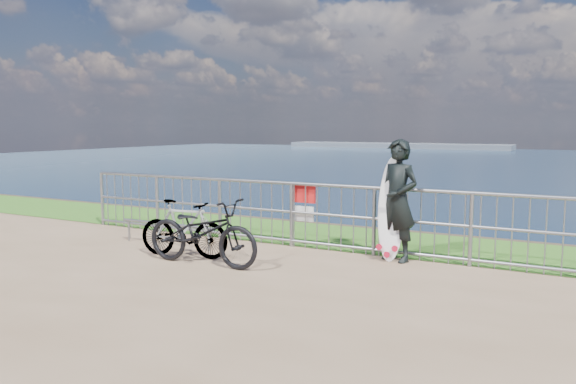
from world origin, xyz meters
The scene contains 8 objects.
grass_strip centered at (0.00, 2.70, 0.01)m, with size 120.00×120.00×0.00m, color #2F671C.
seascape centered at (-43.75, 147.49, -4.03)m, with size 260.00×260.00×5.00m.
railing centered at (0.01, 1.60, 0.58)m, with size 10.06×0.10×1.13m.
surfer centered at (1.43, 1.45, 0.94)m, with size 0.69×0.45×1.88m, color black.
surfboard centered at (1.33, 1.44, 0.75)m, with size 0.47×0.43×1.63m.
bicycle_near centered at (-1.07, -0.19, 0.51)m, with size 0.67×1.92×1.01m, color black.
bicycle_far centered at (-1.63, 0.07, 0.46)m, with size 0.43×1.53×0.92m, color black.
bike_rack centered at (-2.43, 0.62, 0.34)m, with size 1.98×0.05×0.41m.
Camera 1 is at (3.96, -6.87, 2.08)m, focal length 35.00 mm.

